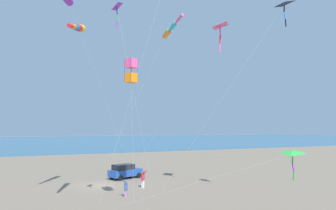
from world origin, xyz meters
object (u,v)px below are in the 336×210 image
person_adult_flyer (143,178)px  kite_delta_white_trailing (292,154)px  kite_delta_checkered_midright (284,5)px  cooler_box (124,174)px  kite_delta_orange_high_right (220,26)px  kite_windsock_teal_far_right (170,30)px  person_child_green_jacket (126,188)px  kite_windsock_blue_topmost (78,28)px  kite_delta_long_streamer_right (116,8)px  kite_box_small_distant (131,71)px  parked_car (125,171)px

person_adult_flyer → kite_delta_white_trailing: size_ratio=0.16×
kite_delta_checkered_midright → kite_delta_white_trailing: bearing=134.3°
cooler_box → kite_delta_orange_high_right: bearing=-161.5°
kite_delta_orange_high_right → kite_windsock_teal_far_right: size_ratio=0.98×
kite_delta_white_trailing → person_child_green_jacket: bearing=25.3°
person_child_green_jacket → kite_delta_orange_high_right: size_ratio=0.09×
kite_windsock_blue_topmost → cooler_box: bearing=-28.2°
kite_delta_long_streamer_right → kite_box_small_distant: bearing=-52.4°
parked_car → person_adult_flyer: bearing=179.6°
kite_box_small_distant → kite_windsock_teal_far_right: (6.29, -6.54, 6.33)m
person_adult_flyer → kite_box_small_distant: size_ratio=0.16×
person_adult_flyer → kite_windsock_teal_far_right: bearing=-126.5°
person_child_green_jacket → kite_delta_orange_high_right: (-2.83, -8.90, 16.00)m
person_child_green_jacket → kite_delta_checkered_midright: bearing=-131.0°
kite_windsock_blue_topmost → kite_delta_long_streamer_right: bearing=-127.2°
kite_box_small_distant → kite_delta_long_streamer_right: bearing=127.6°
cooler_box → kite_windsock_blue_topmost: (-16.69, 8.94, 14.02)m
kite_box_small_distant → kite_delta_orange_high_right: (1.71, -9.99, 5.80)m
kite_delta_long_streamer_right → kite_windsock_blue_topmost: bearing=52.8°
kite_box_small_distant → kite_windsock_blue_topmost: kite_windsock_blue_topmost is taller
person_child_green_jacket → kite_windsock_blue_topmost: kite_windsock_blue_topmost is taller
kite_windsock_blue_topmost → kite_delta_long_streamer_right: (-1.92, -2.53, 1.36)m
parked_car → kite_windsock_blue_topmost: 21.17m
kite_box_small_distant → kite_delta_white_trailing: (-9.13, -7.55, -6.27)m
kite_box_small_distant → parked_car: bearing=-15.6°
kite_delta_long_streamer_right → kite_delta_white_trailing: 16.21m
person_adult_flyer → kite_delta_white_trailing: 17.96m
person_child_green_jacket → person_adult_flyer: bearing=-40.4°
cooler_box → kite_box_small_distant: kite_box_small_distant is taller
kite_windsock_blue_topmost → kite_delta_white_trailing: bearing=-129.8°
kite_delta_orange_high_right → kite_delta_white_trailing: kite_delta_orange_high_right is taller
person_adult_flyer → kite_delta_orange_high_right: size_ratio=0.11×
kite_box_small_distant → kite_windsock_blue_topmost: bearing=81.1°
parked_car → person_adult_flyer: (-6.80, 0.04, 0.09)m
person_child_green_jacket → kite_windsock_teal_far_right: (1.75, -5.45, 16.52)m
cooler_box → kite_windsock_teal_far_right: (-11.05, -1.77, 17.19)m
person_child_green_jacket → parked_car: bearing=-16.5°
cooler_box → kite_windsock_teal_far_right: size_ratio=0.04×
cooler_box → kite_delta_long_streamer_right: (-18.61, 6.41, 15.38)m
cooler_box → parked_car: bearing=165.9°
parked_car → kite_windsock_teal_far_right: size_ratio=0.26×
kite_windsock_teal_far_right → kite_windsock_blue_topmost: bearing=117.8°
parked_car → person_child_green_jacket: (-10.35, 3.07, -0.07)m
cooler_box → kite_delta_orange_high_right: kite_delta_orange_high_right is taller
person_adult_flyer → kite_windsock_blue_topmost: (-7.44, 8.28, 13.19)m
kite_delta_long_streamer_right → kite_windsock_teal_far_right: size_ratio=0.90×
kite_box_small_distant → kite_delta_orange_high_right: bearing=-80.3°
parked_car → kite_windsock_blue_topmost: size_ratio=0.28×
kite_windsock_teal_far_right → kite_delta_checkered_midright: bearing=-154.2°
kite_windsock_blue_topmost → kite_delta_checkered_midright: size_ratio=0.97×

